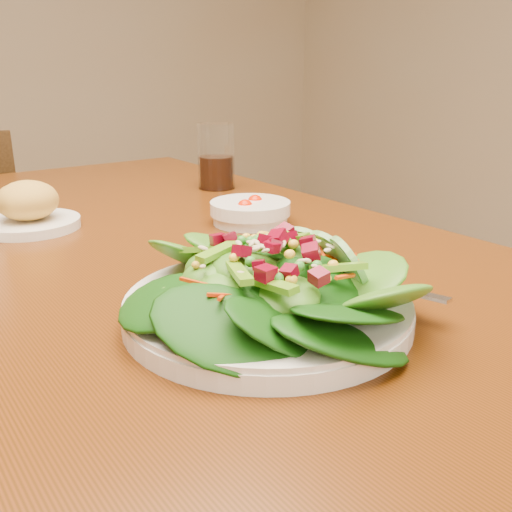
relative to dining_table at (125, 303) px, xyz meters
The scene contains 5 objects.
dining_table is the anchor object (origin of this frame).
salad_plate 0.38m from the dining_table, 86.08° to the right, with size 0.30×0.30×0.09m.
bread_plate 0.22m from the dining_table, 120.11° to the left, with size 0.16×0.16×0.08m.
tomato_bowl 0.25m from the dining_table, ahead, with size 0.13×0.13×0.04m.
drinking_glass 0.44m from the dining_table, 36.94° to the left, with size 0.08×0.08×0.14m.
Camera 1 is at (-0.32, -0.79, 1.00)m, focal length 40.00 mm.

